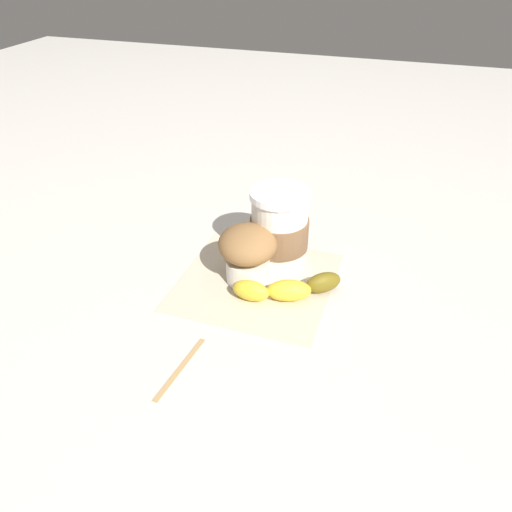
{
  "coord_description": "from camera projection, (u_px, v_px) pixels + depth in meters",
  "views": [
    {
      "loc": [
        0.57,
        0.18,
        0.45
      ],
      "look_at": [
        0.0,
        0.0,
        0.05
      ],
      "focal_mm": 35.0,
      "sensor_mm": 36.0,
      "label": 1
    }
  ],
  "objects": [
    {
      "name": "ground_plane",
      "position": [
        256.0,
        282.0,
        0.74
      ],
      "size": [
        3.0,
        3.0,
        0.0
      ],
      "primitive_type": "plane",
      "color": "beige"
    },
    {
      "name": "paper_napkin",
      "position": [
        256.0,
        281.0,
        0.74
      ],
      "size": [
        0.23,
        0.23,
        0.0
      ],
      "primitive_type": "cube",
      "rotation": [
        0.0,
        0.0,
        -0.02
      ],
      "color": "beige",
      "rests_on": "ground_plane"
    },
    {
      "name": "coffee_cup",
      "position": [
        279.0,
        229.0,
        0.75
      ],
      "size": [
        0.09,
        0.09,
        0.12
      ],
      "color": "silver",
      "rests_on": "paper_napkin"
    },
    {
      "name": "muffin",
      "position": [
        248.0,
        251.0,
        0.72
      ],
      "size": [
        0.08,
        0.08,
        0.09
      ],
      "color": "white",
      "rests_on": "paper_napkin"
    },
    {
      "name": "banana",
      "position": [
        288.0,
        288.0,
        0.7
      ],
      "size": [
        0.09,
        0.15,
        0.03
      ],
      "color": "gold",
      "rests_on": "paper_napkin"
    },
    {
      "name": "wooden_stirrer",
      "position": [
        180.0,
        368.0,
        0.6
      ],
      "size": [
        0.11,
        0.02,
        0.0
      ],
      "primitive_type": "cube",
      "rotation": [
        0.0,
        0.0,
        3.03
      ],
      "color": "tan",
      "rests_on": "ground_plane"
    }
  ]
}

